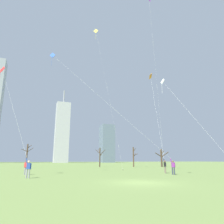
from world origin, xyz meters
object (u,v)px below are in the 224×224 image
at_px(kite_flyer_foreground_right_blue, 156,150).
at_px(bystander_watching_nearby, 26,167).
at_px(bare_tree_center, 161,157).
at_px(kite_flyer_midfield_center_orange, 161,143).
at_px(bare_tree_leftmost, 134,156).
at_px(bare_tree_far_right_edge, 27,155).
at_px(bare_tree_rightmost, 100,157).
at_px(distant_kite_low_near_trees_yellow, 98,42).
at_px(distant_kite_drifting_left_purple, 151,22).
at_px(kite_flyer_foreground_left_red, 24,151).
at_px(kite_flyer_midfield_left_white, 222,157).

bearing_deg(kite_flyer_foreground_right_blue, bystander_watching_nearby, 159.42).
distance_m(bystander_watching_nearby, bare_tree_center, 36.08).
bearing_deg(kite_flyer_midfield_center_orange, bare_tree_leftmost, 71.81).
bearing_deg(bare_tree_far_right_edge, bare_tree_leftmost, 2.06).
bearing_deg(kite_flyer_foreground_right_blue, bare_tree_leftmost, 68.01).
bearing_deg(bare_tree_rightmost, distant_kite_low_near_trees_yellow, -110.97).
relative_size(bare_tree_far_right_edge, bare_tree_rightmost, 1.06).
distance_m(bare_tree_leftmost, bare_tree_rightmost, 8.66).
distance_m(kite_flyer_midfield_center_orange, distant_kite_drifting_left_purple, 20.48).
relative_size(kite_flyer_midfield_center_orange, distant_kite_low_near_trees_yellow, 0.59).
bearing_deg(bare_tree_leftmost, kite_flyer_foreground_right_blue, -111.99).
relative_size(distant_kite_low_near_trees_yellow, bare_tree_leftmost, 5.79).
bearing_deg(distant_kite_low_near_trees_yellow, bare_tree_rightmost, 69.03).
bearing_deg(bystander_watching_nearby, kite_flyer_foreground_left_red, -92.64).
bearing_deg(kite_flyer_foreground_left_red, bare_tree_far_right_edge, 90.22).
relative_size(kite_flyer_midfield_center_orange, bare_tree_rightmost, 3.63).
bearing_deg(kite_flyer_foreground_right_blue, distant_kite_drifting_left_purple, 53.47).
xyz_separation_m(bystander_watching_nearby, distant_kite_drifting_left_purple, (17.57, -1.10, 23.57)).
bearing_deg(distant_kite_drifting_left_purple, bystander_watching_nearby, 176.40).
height_order(kite_flyer_foreground_right_blue, kite_flyer_foreground_left_red, kite_flyer_foreground_right_blue).
bearing_deg(bare_tree_rightmost, bystander_watching_nearby, -125.99).
relative_size(bare_tree_leftmost, bare_tree_far_right_edge, 1.00).
xyz_separation_m(kite_flyer_foreground_left_red, distant_kite_low_near_trees_yellow, (11.61, 14.19, 22.89)).
xyz_separation_m(bare_tree_leftmost, bare_tree_rightmost, (-8.46, 1.87, -0.03)).
height_order(kite_flyer_foreground_left_red, bare_tree_leftmost, kite_flyer_foreground_left_red).
xyz_separation_m(bare_tree_leftmost, bare_tree_far_right_edge, (-25.35, -0.91, 0.08)).
bearing_deg(kite_flyer_midfield_center_orange, bare_tree_center, 55.29).
distance_m(kite_flyer_foreground_right_blue, bare_tree_far_right_edge, 29.38).
relative_size(kite_flyer_foreground_left_red, bare_tree_center, 2.69).
relative_size(kite_flyer_midfield_center_orange, bare_tree_far_right_edge, 3.42).
distance_m(kite_flyer_midfield_center_orange, distant_kite_low_near_trees_yellow, 25.02).
height_order(kite_flyer_foreground_right_blue, bare_tree_far_right_edge, kite_flyer_foreground_right_blue).
bearing_deg(bare_tree_rightmost, bare_tree_center, -18.68).
height_order(bystander_watching_nearby, bare_tree_center, bare_tree_center).
relative_size(distant_kite_low_near_trees_yellow, bare_tree_center, 6.49).
bearing_deg(distant_kite_drifting_left_purple, kite_flyer_midfield_left_white, -99.25).
bearing_deg(distant_kite_drifting_left_purple, kite_flyer_foreground_right_blue, -126.53).
bearing_deg(distant_kite_low_near_trees_yellow, bare_tree_leftmost, 40.51).
height_order(kite_flyer_midfield_left_white, bare_tree_center, kite_flyer_midfield_left_white).
height_order(kite_flyer_midfield_center_orange, distant_kite_drifting_left_purple, distant_kite_drifting_left_purple).
bearing_deg(bare_tree_center, distant_kite_drifting_left_purple, -126.04).
xyz_separation_m(kite_flyer_midfield_left_white, distant_kite_drifting_left_purple, (2.04, 12.51, 22.53)).
distance_m(kite_flyer_foreground_left_red, bare_tree_far_right_edge, 24.94).
xyz_separation_m(kite_flyer_foreground_right_blue, bystander_watching_nearby, (-14.39, 5.40, -1.88)).
bearing_deg(bystander_watching_nearby, kite_flyer_midfield_left_white, -41.24).
bearing_deg(bare_tree_rightmost, kite_flyer_foreground_left_red, -121.21).
height_order(bystander_watching_nearby, distant_kite_drifting_left_purple, distant_kite_drifting_left_purple).
distance_m(distant_kite_low_near_trees_yellow, bare_tree_rightmost, 27.03).
xyz_separation_m(distant_kite_low_near_trees_yellow, bare_tree_far_right_edge, (-11.71, 10.74, -22.71)).
relative_size(kite_flyer_midfield_left_white, distant_kite_drifting_left_purple, 0.37).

